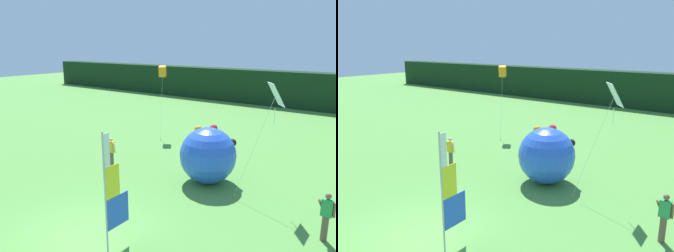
{
  "view_description": "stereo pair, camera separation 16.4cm",
  "coord_description": "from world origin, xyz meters",
  "views": [
    {
      "loc": [
        8.53,
        -6.38,
        6.58
      ],
      "look_at": [
        0.94,
        3.76,
        3.45
      ],
      "focal_mm": 35.36,
      "sensor_mm": 36.0,
      "label": 1
    },
    {
      "loc": [
        8.66,
        -6.28,
        6.58
      ],
      "look_at": [
        0.94,
        3.76,
        3.45
      ],
      "focal_mm": 35.36,
      "sensor_mm": 36.0,
      "label": 2
    }
  ],
  "objects": [
    {
      "name": "person_far_left",
      "position": [
        -4.14,
        5.42,
        0.91
      ],
      "size": [
        0.55,
        0.48,
        1.71
      ],
      "color": "brown",
      "rests_on": "ground"
    },
    {
      "name": "banner_flag",
      "position": [
        1.3,
        0.31,
        1.95
      ],
      "size": [
        0.06,
        1.03,
        4.07
      ],
      "color": "#B7B7BC",
      "rests_on": "ground"
    },
    {
      "name": "person_mid_field",
      "position": [
        6.75,
        4.94,
        0.94
      ],
      "size": [
        0.55,
        0.48,
        1.76
      ],
      "color": "brown",
      "rests_on": "ground"
    },
    {
      "name": "inflatable_balloon",
      "position": [
        1.01,
        6.88,
        1.38
      ],
      "size": [
        2.74,
        2.74,
        2.79
      ],
      "color": "blue",
      "rests_on": "ground"
    },
    {
      "name": "kite_white_diamond_1",
      "position": [
        3.97,
        7.1,
        4.44
      ],
      "size": [
        1.65,
        1.63,
        5.06
      ],
      "color": "brown",
      "rests_on": "ground"
    },
    {
      "name": "ground_plane",
      "position": [
        0.0,
        0.0,
        0.0
      ],
      "size": [
        120.0,
        120.0,
        0.0
      ],
      "primitive_type": "plane",
      "color": "#518E3D"
    },
    {
      "name": "kite_orange_box_2",
      "position": [
        -6.18,
        12.61,
        4.69
      ],
      "size": [
        1.23,
        1.76,
        5.11
      ],
      "color": "brown",
      "rests_on": "ground"
    },
    {
      "name": "distant_treeline",
      "position": [
        0.0,
        29.76,
        1.89
      ],
      "size": [
        80.0,
        2.4,
        3.78
      ],
      "primitive_type": "cube",
      "color": "black",
      "rests_on": "ground"
    }
  ]
}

